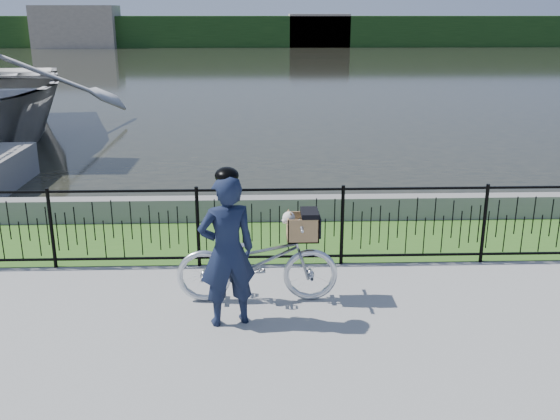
{
  "coord_description": "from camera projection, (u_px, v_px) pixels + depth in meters",
  "views": [
    {
      "loc": [
        -0.14,
        -6.55,
        3.41
      ],
      "look_at": [
        0.11,
        1.0,
        1.0
      ],
      "focal_mm": 40.0,
      "sensor_mm": 36.0,
      "label": 1
    }
  ],
  "objects": [
    {
      "name": "quay_wall",
      "position": [
        268.0,
        208.0,
        10.65
      ],
      "size": [
        60.0,
        0.3,
        0.4
      ],
      "primitive_type": "cube",
      "color": "slate",
      "rests_on": "ground"
    },
    {
      "name": "grass_strip",
      "position": [
        269.0,
        240.0,
        9.76
      ],
      "size": [
        60.0,
        2.0,
        0.01
      ],
      "primitive_type": "cube",
      "color": "#36631F",
      "rests_on": "ground"
    },
    {
      "name": "bicycle_rig",
      "position": [
        258.0,
        260.0,
        7.58
      ],
      "size": [
        1.97,
        0.69,
        1.17
      ],
      "color": "silver",
      "rests_on": "ground"
    },
    {
      "name": "far_treeline",
      "position": [
        259.0,
        31.0,
        63.96
      ],
      "size": [
        120.0,
        6.0,
        3.0
      ],
      "primitive_type": "cube",
      "color": "#204319",
      "rests_on": "ground"
    },
    {
      "name": "fence",
      "position": [
        270.0,
        226.0,
        8.63
      ],
      "size": [
        14.0,
        0.06,
        1.15
      ],
      "primitive_type": null,
      "color": "black",
      "rests_on": "ground"
    },
    {
      "name": "ground",
      "position": [
        273.0,
        317.0,
        7.28
      ],
      "size": [
        120.0,
        120.0,
        0.0
      ],
      "primitive_type": "plane",
      "color": "gray",
      "rests_on": "ground"
    },
    {
      "name": "cyclist",
      "position": [
        227.0,
        249.0,
        6.9
      ],
      "size": [
        0.73,
        0.58,
        1.82
      ],
      "color": "black",
      "rests_on": "ground"
    },
    {
      "name": "far_building_right",
      "position": [
        319.0,
        31.0,
        62.69
      ],
      "size": [
        6.0,
        3.0,
        3.2
      ],
      "primitive_type": "cube",
      "color": "#A19281",
      "rests_on": "ground"
    },
    {
      "name": "far_building_left",
      "position": [
        76.0,
        27.0,
        61.31
      ],
      "size": [
        8.0,
        4.0,
        4.0
      ],
      "primitive_type": "cube",
      "color": "#A19281",
      "rests_on": "ground"
    },
    {
      "name": "water",
      "position": [
        261.0,
        69.0,
        38.7
      ],
      "size": [
        120.0,
        120.0,
        0.0
      ],
      "primitive_type": "plane",
      "color": "black",
      "rests_on": "ground"
    }
  ]
}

